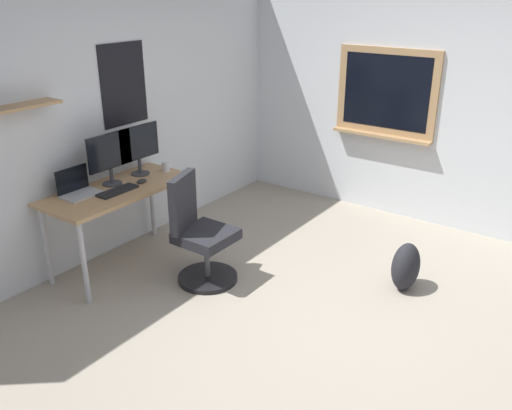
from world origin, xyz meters
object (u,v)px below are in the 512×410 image
Objects in this scene: office_chair at (199,237)px; monitor_secondary at (139,146)px; keyboard at (118,191)px; coffee_mug at (166,167)px; laptop at (77,188)px; monitor_primary at (110,155)px; desk at (119,197)px; computer_mouse at (142,181)px; backpack at (406,267)px.

office_chair is 1.05m from monitor_secondary.
coffee_mug is at bearing 4.50° from keyboard.
monitor_primary is at bearing -8.21° from laptop.
coffee_mug is at bearing -2.74° from desk.
office_chair is 2.57× the size of keyboard.
keyboard is at bearing 180.00° from computer_mouse.
computer_mouse is (0.28, 0.00, 0.01)m from keyboard.
monitor_primary is at bearing 135.48° from computer_mouse.
laptop is 0.70m from monitor_secondary.
backpack is (0.52, -2.22, -0.59)m from coffee_mug.
computer_mouse is at bearing -19.91° from desk.
office_chair is (0.21, -0.74, -0.27)m from desk.
office_chair is at bearing -90.19° from computer_mouse.
office_chair reaches higher than computer_mouse.
laptop is at bearing 120.24° from backpack.
coffee_mug is (0.64, 0.05, 0.04)m from keyboard.
keyboard is (-0.10, -0.18, -0.26)m from monitor_primary.
laptop is at bearing 175.88° from monitor_secondary.
laptop is 0.67× the size of monitor_secondary.
backpack is at bearing -72.79° from monitor_secondary.
office_chair is 1.10m from laptop.
keyboard is 3.56× the size of computer_mouse.
keyboard is at bearing 112.80° from office_chair.
monitor_secondary is 5.04× the size of coffee_mug.
computer_mouse is 2.41m from backpack.
monitor_secondary is 0.35m from computer_mouse.
laptop is 0.74× the size of backpack.
monitor_primary and monitor_secondary have the same top height.
office_chair is 0.89m from coffee_mug.
keyboard is 0.28m from computer_mouse.
monitor_secondary is at bearing 22.12° from keyboard.
office_chair is 2.05× the size of monitor_secondary.
office_chair is at bearing -67.20° from keyboard.
coffee_mug is at bearing 103.32° from backpack.
keyboard is at bearing -119.59° from monitor_primary.
monitor_primary reaches higher than backpack.
office_chair is at bearing -59.98° from laptop.
desk is 0.37m from monitor_primary.
desk is 0.36m from laptop.
keyboard is 0.64m from coffee_mug.
coffee_mug is (0.36, 0.71, 0.39)m from office_chair.
coffee_mug reaches higher than backpack.
coffee_mug is at bearing -11.37° from laptop.
monitor_primary is 4.46× the size of computer_mouse.
monitor_primary reaches higher than coffee_mug.
desk is 3.20× the size of backpack.
keyboard is 0.88× the size of backpack.
monitor_secondary is at bearing 48.79° from computer_mouse.
desk is 2.54m from backpack.
monitor_secondary reaches higher than desk.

